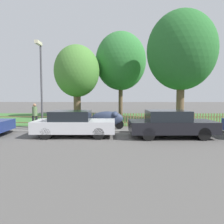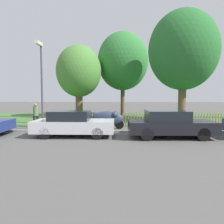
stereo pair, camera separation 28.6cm
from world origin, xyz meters
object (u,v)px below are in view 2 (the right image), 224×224
Objects in this scene: tree_behind_motorcycle at (123,61)px; street_lamp at (41,75)px; parked_car_navy_estate at (170,124)px; tree_mid_park at (183,51)px; covered_motorcycle at (108,118)px; tree_nearest_kerb at (79,72)px; pedestrian_near_fence at (36,114)px; parked_car_black_saloon at (73,123)px.

tree_behind_motorcycle is 1.68× the size of street_lamp.
parked_car_navy_estate is 9.04m from tree_mid_park.
covered_motorcycle is 0.30× the size of tree_nearest_kerb.
parked_car_navy_estate is 8.55m from pedestrian_near_fence.
parked_car_black_saloon is 4.85m from parked_car_navy_estate.
street_lamp is at bearing -115.73° from tree_behind_motorcycle.
pedestrian_near_fence is 0.31× the size of street_lamp.
street_lamp is at bearing -167.55° from covered_motorcycle.
street_lamp is (-2.22, 1.69, 2.61)m from parked_car_black_saloon.
covered_motorcycle is at bearing 55.94° from parked_car_black_saloon.
parked_car_black_saloon is 0.46× the size of tree_mid_park.
parked_car_navy_estate is 12.22m from tree_nearest_kerb.
covered_motorcycle is 4.78m from pedestrian_near_fence.
parked_car_black_saloon is at bearing -102.78° from tree_behind_motorcycle.
tree_behind_motorcycle is at bearing 98.60° from parked_car_navy_estate.
parked_car_black_saloon is at bearing -122.92° from covered_motorcycle.
parked_car_navy_estate is at bearing -110.07° from tree_mid_park.
parked_car_navy_estate is 2.04× the size of covered_motorcycle.
pedestrian_near_fence is 2.84m from street_lamp.
parked_car_black_saloon is 13.18m from tree_behind_motorcycle.
tree_behind_motorcycle is (-2.15, 12.10, 4.94)m from parked_car_navy_estate.
street_lamp is at bearing -151.75° from tree_mid_park.
parked_car_black_saloon is 4.29m from pedestrian_near_fence.
tree_nearest_kerb reaches higher than street_lamp.
street_lamp is at bearing 77.06° from pedestrian_near_fence.
tree_mid_park reaches higher than parked_car_navy_estate.
tree_behind_motorcycle reaches higher than parked_car_black_saloon.
pedestrian_near_fence is (-10.53, -3.91, -4.78)m from tree_mid_park.
pedestrian_near_fence reaches higher than covered_motorcycle.
parked_car_black_saloon is 3.01m from covered_motorcycle.
tree_mid_park reaches higher than tree_nearest_kerb.
tree_nearest_kerb is 8.01m from street_lamp.
pedestrian_near_fence is at bearing -103.72° from tree_nearest_kerb.
covered_motorcycle is at bearing -142.80° from tree_mid_park.
tree_nearest_kerb is (-3.14, 7.10, 3.67)m from covered_motorcycle.
parked_car_black_saloon is at bearing -81.28° from tree_nearest_kerb.
tree_nearest_kerb is at bearing 114.53° from covered_motorcycle.
tree_behind_motorcycle is 0.97× the size of tree_mid_park.
pedestrian_near_fence is at bearing 124.24° from street_lamp.
covered_motorcycle is at bearing 138.26° from parked_car_navy_estate.
tree_mid_park is (8.91, -2.72, 1.33)m from tree_nearest_kerb.
parked_car_black_saloon is 0.47× the size of tree_behind_motorcycle.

